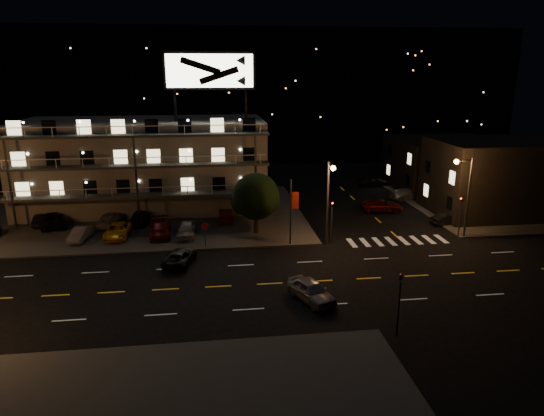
{
  "coord_description": "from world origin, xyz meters",
  "views": [
    {
      "loc": [
        -2.27,
        -34.48,
        16.04
      ],
      "look_at": [
        3.2,
        8.0,
        3.85
      ],
      "focal_mm": 32.0,
      "sensor_mm": 36.0,
      "label": 1
    }
  ],
  "objects": [
    {
      "name": "lot_car_9",
      "position": [
        -0.84,
        16.48,
        0.82
      ],
      "size": [
        1.46,
        4.1,
        1.35
      ],
      "primitive_type": "imported",
      "rotation": [
        0.0,
        0.0,
        3.13
      ],
      "color": "#520B0C",
      "rests_on": "curb_nw"
    },
    {
      "name": "road_car_east",
      "position": [
        4.63,
        -3.19,
        0.76
      ],
      "size": [
        3.36,
        4.81,
        1.52
      ],
      "primitive_type": "imported",
      "rotation": [
        0.0,
        0.0,
        0.39
      ],
      "color": "gray",
      "rests_on": "ground"
    },
    {
      "name": "stop_sign",
      "position": [
        -3.0,
        8.57,
        1.71
      ],
      "size": [
        0.91,
        0.11,
        2.61
      ],
      "color": "#2D2D30",
      "rests_on": "ground"
    },
    {
      "name": "lot_car_4",
      "position": [
        -4.86,
        11.74,
        0.87
      ],
      "size": [
        2.02,
        4.32,
        1.43
      ],
      "primitive_type": "imported",
      "rotation": [
        0.0,
        0.0,
        -0.08
      ],
      "color": "gray",
      "rests_on": "curb_nw"
    },
    {
      "name": "streetlight_ne",
      "position": [
        22.14,
        8.3,
        4.96
      ],
      "size": [
        1.92,
        0.44,
        8.0
      ],
      "color": "#2D2D30",
      "rests_on": "ground"
    },
    {
      "name": "road_car_west",
      "position": [
        -5.14,
        5.1,
        0.62
      ],
      "size": [
        3.18,
        4.85,
        1.24
      ],
      "primitive_type": "imported",
      "rotation": [
        0.0,
        0.0,
        2.87
      ],
      "color": "black",
      "rests_on": "ground"
    },
    {
      "name": "streetlight_nc",
      "position": [
        8.5,
        7.94,
        4.96
      ],
      "size": [
        0.44,
        1.92,
        8.0
      ],
      "color": "#2D2D30",
      "rests_on": "ground"
    },
    {
      "name": "curb_nw",
      "position": [
        -14.0,
        20.0,
        0.07
      ],
      "size": [
        44.0,
        24.0,
        0.15
      ],
      "primitive_type": "cube",
      "color": "#3E3E3B",
      "rests_on": "ground"
    },
    {
      "name": "side_car_3",
      "position": [
        20.89,
        31.3,
        0.76
      ],
      "size": [
        4.54,
        2.02,
        1.52
      ],
      "primitive_type": "imported",
      "rotation": [
        0.0,
        0.0,
        1.52
      ],
      "color": "black",
      "rests_on": "ground"
    },
    {
      "name": "lot_car_7",
      "position": [
        -12.9,
        16.35,
        0.86
      ],
      "size": [
        2.82,
        5.14,
        1.41
      ],
      "primitive_type": "imported",
      "rotation": [
        0.0,
        0.0,
        2.96
      ],
      "color": "gray",
      "rests_on": "curb_nw"
    },
    {
      "name": "lot_car_8",
      "position": [
        -9.93,
        16.83,
        0.89
      ],
      "size": [
        2.11,
        4.48,
        1.48
      ],
      "primitive_type": "imported",
      "rotation": [
        0.0,
        0.0,
        3.06
      ],
      "color": "black",
      "rests_on": "curb_nw"
    },
    {
      "name": "side_car_1",
      "position": [
        17.62,
        18.36,
        0.69
      ],
      "size": [
        5.18,
        2.78,
        1.38
      ],
      "primitive_type": "imported",
      "rotation": [
        0.0,
        0.0,
        1.47
      ],
      "color": "#520B0C",
      "rests_on": "ground"
    },
    {
      "name": "lot_car_6",
      "position": [
        -19.11,
        17.05,
        0.89
      ],
      "size": [
        4.08,
        5.84,
        1.48
      ],
      "primitive_type": "imported",
      "rotation": [
        0.0,
        0.0,
        3.48
      ],
      "color": "black",
      "rests_on": "curb_nw"
    },
    {
      "name": "signal_sw",
      "position": [
        9.0,
        -8.5,
        2.57
      ],
      "size": [
        0.2,
        0.27,
        4.6
      ],
      "color": "#2D2D30",
      "rests_on": "ground"
    },
    {
      "name": "side_car_2",
      "position": [
        22.86,
        23.12,
        0.7
      ],
      "size": [
        5.0,
        2.35,
        1.41
      ],
      "primitive_type": "imported",
      "rotation": [
        0.0,
        0.0,
        1.65
      ],
      "color": "gray",
      "rests_on": "ground"
    },
    {
      "name": "banner_north",
      "position": [
        5.09,
        8.4,
        3.43
      ],
      "size": [
        0.83,
        0.16,
        6.4
      ],
      "color": "#2D2D30",
      "rests_on": "ground"
    },
    {
      "name": "lot_car_3",
      "position": [
        -7.51,
        12.41,
        0.86
      ],
      "size": [
        2.32,
        5.03,
        1.42
      ],
      "primitive_type": "imported",
      "rotation": [
        0.0,
        0.0,
        0.07
      ],
      "color": "#520B0C",
      "rests_on": "curb_nw"
    },
    {
      "name": "motel",
      "position": [
        -9.94,
        23.88,
        5.34
      ],
      "size": [
        28.0,
        13.8,
        18.1
      ],
      "color": "gray",
      "rests_on": "ground"
    },
    {
      "name": "signal_nw",
      "position": [
        9.0,
        8.5,
        2.57
      ],
      "size": [
        0.2,
        0.27,
        4.6
      ],
      "color": "#2D2D30",
      "rests_on": "ground"
    },
    {
      "name": "lot_car_5",
      "position": [
        -20.19,
        17.5,
        0.78
      ],
      "size": [
        1.52,
        3.9,
        1.26
      ],
      "primitive_type": "imported",
      "rotation": [
        0.0,
        0.0,
        3.19
      ],
      "color": "black",
      "rests_on": "curb_nw"
    },
    {
      "name": "side_bldg_front",
      "position": [
        29.99,
        16.0,
        4.25
      ],
      "size": [
        14.06,
        10.0,
        8.5
      ],
      "color": "black",
      "rests_on": "ground"
    },
    {
      "name": "side_bldg_back",
      "position": [
        29.99,
        28.0,
        3.5
      ],
      "size": [
        14.06,
        12.0,
        7.0
      ],
      "color": "black",
      "rests_on": "ground"
    },
    {
      "name": "lot_car_1",
      "position": [
        -15.06,
        12.0,
        0.76
      ],
      "size": [
        1.78,
        3.83,
        1.22
      ],
      "primitive_type": "imported",
      "rotation": [
        0.0,
        0.0,
        -0.14
      ],
      "color": "gray",
      "rests_on": "curb_nw"
    },
    {
      "name": "lot_car_2",
      "position": [
        -11.6,
        12.48,
        0.81
      ],
      "size": [
        2.39,
        4.82,
        1.31
      ],
      "primitive_type": "imported",
      "rotation": [
        0.0,
        0.0,
        -0.04
      ],
      "color": "gold",
      "rests_on": "curb_nw"
    },
    {
      "name": "hill_backdrop",
      "position": [
        -5.94,
        68.78,
        11.55
      ],
      "size": [
        120.0,
        25.0,
        24.0
      ],
      "color": "black",
      "rests_on": "ground"
    },
    {
      "name": "curb_ne",
      "position": [
        30.0,
        20.0,
        0.07
      ],
      "size": [
        16.0,
        24.0,
        0.15
      ],
      "primitive_type": "cube",
      "color": "#3E3E3B",
      "rests_on": "ground"
    },
    {
      "name": "signal_ne",
      "position": [
        22.0,
        8.5,
        2.57
      ],
      "size": [
        0.27,
        0.2,
        4.6
      ],
      "color": "#2D2D30",
      "rests_on": "ground"
    },
    {
      "name": "side_car_0",
      "position": [
        22.91,
        12.49,
        0.61
      ],
      "size": [
        3.84,
        1.84,
        1.22
      ],
      "primitive_type": "imported",
      "rotation": [
        0.0,
        0.0,
        1.73
      ],
      "color": "black",
      "rests_on": "ground"
    },
    {
      "name": "tree",
      "position": [
        2.05,
        12.03,
        3.81
      ],
      "size": [
        4.89,
        4.71,
        6.16
      ],
      "color": "black",
      "rests_on": "curb_nw"
    },
    {
      "name": "ground",
      "position": [
        0.0,
        0.0,
        0.0
      ],
      "size": [
        140.0,
        140.0,
        0.0
      ],
      "primitive_type": "plane",
      "color": "black",
      "rests_on": "ground"
    }
  ]
}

